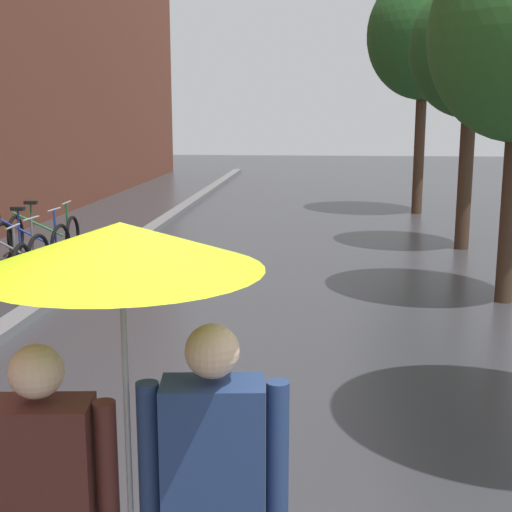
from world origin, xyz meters
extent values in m
cube|color=slate|center=(-3.20, 10.00, 0.06)|extent=(0.30, 36.00, 0.12)
cylinder|color=#473323|center=(2.80, 7.23, 1.21)|extent=(0.23, 0.23, 2.43)
cylinder|color=#473323|center=(2.96, 11.02, 1.33)|extent=(0.26, 0.26, 2.66)
ellipsoid|color=#235623|center=(2.96, 11.02, 3.57)|extent=(2.22, 2.22, 2.41)
cylinder|color=#473323|center=(2.73, 15.71, 1.57)|extent=(0.25, 0.25, 3.15)
ellipsoid|color=#235623|center=(2.73, 15.71, 4.29)|extent=(2.72, 2.72, 3.04)
torus|color=black|center=(-3.78, 7.13, 0.35)|extent=(0.09, 0.70, 0.70)
cylinder|color=slate|center=(-3.87, 7.13, 0.64)|extent=(0.04, 0.04, 0.58)
cylinder|color=#9E9EA3|center=(-3.87, 7.13, 0.93)|extent=(0.05, 0.46, 0.03)
torus|color=black|center=(-3.84, 7.88, 0.35)|extent=(0.13, 0.70, 0.70)
cylinder|color=slate|center=(-4.45, 7.94, 0.55)|extent=(0.88, 0.12, 0.43)
cylinder|color=slate|center=(-3.93, 7.89, 0.64)|extent=(0.04, 0.04, 0.58)
cylinder|color=#9E9EA3|center=(-3.93, 7.89, 0.93)|extent=(0.07, 0.46, 0.03)
torus|color=black|center=(-3.87, 8.86, 0.35)|extent=(0.11, 0.70, 0.70)
torus|color=black|center=(-4.88, 8.94, 0.35)|extent=(0.11, 0.70, 0.70)
cylinder|color=#233DA8|center=(-4.48, 8.91, 0.55)|extent=(0.88, 0.10, 0.43)
cylinder|color=#233DA8|center=(-4.58, 8.92, 0.62)|extent=(0.04, 0.04, 0.55)
cube|color=black|center=(-4.58, 8.92, 0.93)|extent=(0.23, 0.12, 0.06)
cylinder|color=#233DA8|center=(-3.95, 8.87, 0.64)|extent=(0.04, 0.04, 0.58)
cylinder|color=#9E9EA3|center=(-3.95, 8.87, 0.93)|extent=(0.06, 0.46, 0.03)
torus|color=black|center=(-3.98, 9.75, 0.35)|extent=(0.09, 0.70, 0.70)
torus|color=black|center=(-5.00, 9.71, 0.35)|extent=(0.09, 0.70, 0.70)
cylinder|color=#1E7A38|center=(-4.59, 9.73, 0.55)|extent=(0.88, 0.08, 0.43)
cylinder|color=#1E7A38|center=(-4.69, 9.72, 0.62)|extent=(0.04, 0.04, 0.55)
cube|color=black|center=(-4.69, 9.72, 0.93)|extent=(0.22, 0.11, 0.06)
cylinder|color=#1E7A38|center=(-4.06, 9.75, 0.64)|extent=(0.04, 0.04, 0.58)
cylinder|color=#9E9EA3|center=(-4.06, 9.75, 0.93)|extent=(0.05, 0.46, 0.03)
cube|color=#4C231E|center=(-0.71, 0.28, 1.08)|extent=(0.42, 0.26, 0.59)
sphere|color=beige|center=(-0.71, 0.28, 1.50)|extent=(0.21, 0.21, 0.21)
cylinder|color=#4C231E|center=(-0.46, 0.31, 1.11)|extent=(0.09, 0.09, 0.53)
cube|color=navy|center=(-0.04, 0.35, 1.14)|extent=(0.42, 0.26, 0.62)
sphere|color=beige|center=(-0.04, 0.35, 1.58)|extent=(0.21, 0.21, 0.21)
cylinder|color=navy|center=(-0.29, 0.33, 1.17)|extent=(0.09, 0.09, 0.56)
cylinder|color=navy|center=(0.20, 0.38, 1.17)|extent=(0.09, 0.09, 0.56)
cylinder|color=#9E9EA3|center=(-0.38, 0.34, 1.36)|extent=(0.02, 0.02, 1.11)
cone|color=#BCE019|center=(-0.38, 0.34, 1.98)|extent=(1.07, 1.07, 0.18)
camera|label=1|loc=(0.36, -2.18, 2.47)|focal=49.85mm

